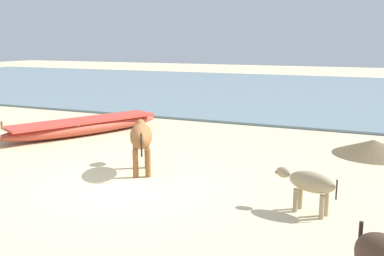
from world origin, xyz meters
TOP-DOWN VIEW (x-y plane):
  - ground at (0.00, 0.00)m, footprint 80.00×80.00m
  - sea_water at (0.00, 16.42)m, footprint 60.00×20.00m
  - fishing_boat_0 at (-3.36, 3.28)m, footprint 2.83×4.66m
  - cow_adult_brown at (-0.11, 0.84)m, footprint 1.01×1.39m
  - calf_far_dun at (3.27, -0.02)m, footprint 0.99×0.50m
  - debris_pile_0 at (4.06, 4.12)m, footprint 2.56×2.56m

SIDE VIEW (x-z plane):
  - ground at x=0.00m, z-range 0.00..0.00m
  - sea_water at x=0.00m, z-range 0.00..0.08m
  - debris_pile_0 at x=4.06m, z-range 0.00..0.35m
  - fishing_boat_0 at x=-3.36m, z-range -0.08..0.55m
  - calf_far_dun at x=3.27m, z-range 0.14..0.80m
  - cow_adult_brown at x=-0.11m, z-range 0.21..1.18m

